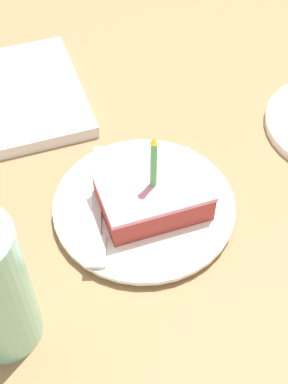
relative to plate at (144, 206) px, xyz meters
name	(u,v)px	position (x,y,z in m)	size (l,w,h in m)	color
ground_plane	(142,233)	(-0.02, 0.01, -0.03)	(2.40, 2.40, 0.04)	olive
plate	(144,206)	(0.00, 0.00, 0.00)	(0.23, 0.23, 0.02)	white
cake_slice	(153,195)	(-0.01, -0.01, 0.03)	(0.09, 0.13, 0.12)	#99332D
fork	(97,211)	(0.00, 0.06, 0.01)	(0.19, 0.07, 0.00)	silver
marble_board	(10,98)	(0.27, 0.13, 0.00)	(0.24, 0.22, 0.02)	silver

